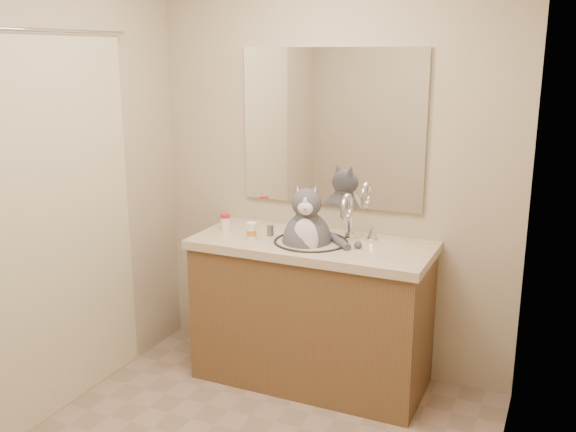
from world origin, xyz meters
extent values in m
cube|color=tan|center=(0.00, 1.25, 1.20)|extent=(2.20, 0.01, 2.40)
cube|color=tan|center=(-1.10, 0.00, 1.20)|extent=(0.01, 2.50, 2.40)
cube|color=tan|center=(1.10, 0.00, 1.20)|extent=(0.01, 2.50, 2.40)
cube|color=brown|center=(0.00, 0.96, 0.40)|extent=(1.30, 0.55, 0.80)
cube|color=beige|center=(0.00, 0.96, 0.83)|extent=(1.34, 0.59, 0.05)
torus|color=black|center=(0.00, 0.94, 0.85)|extent=(0.42, 0.42, 0.02)
ellipsoid|color=white|center=(0.00, 0.94, 0.78)|extent=(0.40, 0.40, 0.15)
cylinder|color=silver|center=(0.17, 1.11, 0.95)|extent=(0.03, 0.03, 0.18)
torus|color=silver|center=(0.17, 1.05, 1.04)|extent=(0.03, 0.16, 0.16)
cone|color=silver|center=(0.30, 1.11, 0.90)|extent=(0.06, 0.06, 0.08)
cube|color=white|center=(0.00, 1.24, 1.45)|extent=(1.10, 0.02, 0.90)
cube|color=beige|center=(-1.05, 0.10, 1.00)|extent=(0.01, 1.20, 1.90)
cylinder|color=silver|center=(-1.05, 0.10, 1.97)|extent=(0.02, 1.30, 0.02)
ellipsoid|color=#49494E|center=(-0.03, 0.95, 0.83)|extent=(0.35, 0.37, 0.37)
ellipsoid|color=silver|center=(0.00, 0.85, 0.89)|extent=(0.17, 0.12, 0.23)
ellipsoid|color=#49494E|center=(-0.01, 0.91, 1.08)|extent=(0.20, 0.19, 0.16)
ellipsoid|color=silver|center=(0.01, 0.84, 1.06)|extent=(0.10, 0.07, 0.07)
sphere|color=#D88C8C|center=(0.01, 0.82, 1.07)|extent=(0.02, 0.02, 0.02)
cone|color=#49494E|center=(-0.06, 0.91, 1.15)|extent=(0.08, 0.07, 0.08)
cone|color=#49494E|center=(0.03, 0.93, 1.15)|extent=(0.08, 0.07, 0.08)
cylinder|color=#49494E|center=(0.16, 0.97, 0.87)|extent=(0.20, 0.21, 0.04)
cylinder|color=white|center=(-0.55, 0.96, 0.89)|extent=(0.07, 0.07, 0.08)
cylinder|color=red|center=(-0.55, 0.96, 0.94)|extent=(0.07, 0.07, 0.02)
cylinder|color=white|center=(-0.32, 0.86, 0.89)|extent=(0.06, 0.06, 0.08)
cylinder|color=orange|center=(-0.32, 0.86, 0.89)|extent=(0.06, 0.06, 0.03)
cylinder|color=white|center=(-0.32, 0.86, 0.94)|extent=(0.06, 0.06, 0.02)
cylinder|color=slate|center=(-0.26, 0.96, 0.88)|extent=(0.04, 0.04, 0.06)
camera|label=1|loc=(1.28, -2.22, 1.87)|focal=40.00mm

